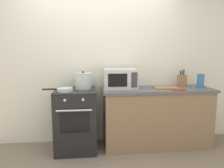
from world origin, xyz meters
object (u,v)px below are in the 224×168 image
at_px(cutting_board, 166,88).
at_px(pasta_box, 200,81).
at_px(oven_mitt, 178,89).
at_px(frying_pan, 64,90).
at_px(stock_pot, 83,81).
at_px(microwave, 120,79).
at_px(knife_block, 182,80).
at_px(stove, 76,120).

relative_size(cutting_board, pasta_box, 1.64).
bearing_deg(oven_mitt, frying_pan, 177.95).
relative_size(cutting_board, oven_mitt, 2.00).
bearing_deg(pasta_box, stock_pot, 175.36).
xyz_separation_m(stock_pot, cutting_board, (1.26, -0.12, -0.11)).
height_order(microwave, pasta_box, microwave).
bearing_deg(oven_mitt, stock_pot, 168.74).
height_order(stock_pot, cutting_board, stock_pot).
xyz_separation_m(microwave, knife_block, (1.02, 0.06, -0.05)).
xyz_separation_m(stock_pot, pasta_box, (1.80, -0.15, -0.01)).
bearing_deg(microwave, stove, -173.33).
distance_m(stove, stock_pot, 0.60).
relative_size(stock_pot, frying_pan, 0.81).
distance_m(knife_block, pasta_box, 0.28).
xyz_separation_m(stock_pot, frying_pan, (-0.26, -0.22, -0.10)).
bearing_deg(cutting_board, microwave, 173.64).
height_order(frying_pan, pasta_box, pasta_box).
xyz_separation_m(cutting_board, oven_mitt, (0.13, -0.16, -0.00)).
distance_m(stove, microwave, 0.91).
xyz_separation_m(stove, microwave, (0.68, 0.08, 0.61)).
relative_size(stove, knife_block, 3.29).
bearing_deg(oven_mitt, knife_block, 57.38).
bearing_deg(stove, frying_pan, -145.73).
height_order(frying_pan, knife_block, knife_block).
distance_m(knife_block, oven_mitt, 0.37).
height_order(stock_pot, microwave, microwave).
xyz_separation_m(microwave, pasta_box, (1.24, -0.11, -0.04)).
height_order(cutting_board, oven_mitt, cutting_board).
distance_m(cutting_board, pasta_box, 0.55).
relative_size(microwave, knife_block, 1.79).
bearing_deg(cutting_board, oven_mitt, -51.43).
relative_size(frying_pan, microwave, 0.84).
bearing_deg(knife_block, microwave, -176.52).
xyz_separation_m(stove, cutting_board, (1.38, 0.00, 0.47)).
distance_m(microwave, oven_mitt, 0.87).
xyz_separation_m(knife_block, oven_mitt, (-0.19, -0.30, -0.09)).
xyz_separation_m(frying_pan, pasta_box, (2.07, 0.07, 0.08)).
bearing_deg(microwave, cutting_board, -6.36).
height_order(stock_pot, oven_mitt, stock_pot).
distance_m(stock_pot, knife_block, 1.58).
distance_m(stove, cutting_board, 1.45).
relative_size(frying_pan, pasta_box, 1.92).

